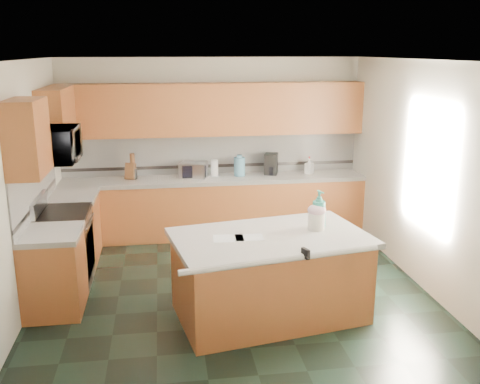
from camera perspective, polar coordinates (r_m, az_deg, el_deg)
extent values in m
plane|color=black|center=(6.58, -0.86, -10.30)|extent=(4.60, 4.60, 0.00)
plane|color=white|center=(5.95, -0.96, 13.90)|extent=(4.60, 4.60, 0.00)
cube|color=silver|center=(8.39, -2.99, 4.93)|extent=(4.60, 0.04, 2.70)
cube|color=silver|center=(3.95, 3.53, -6.80)|extent=(4.60, 0.04, 2.70)
cube|color=silver|center=(6.28, -22.41, 0.36)|extent=(0.04, 4.60, 2.70)
cube|color=silver|center=(6.82, 18.80, 1.80)|extent=(0.04, 4.60, 2.70)
cube|color=#5F3017|center=(8.29, -2.69, -1.73)|extent=(4.60, 0.60, 0.86)
cube|color=white|center=(8.17, -2.73, 1.36)|extent=(4.60, 0.64, 0.06)
cube|color=#5F3017|center=(8.12, -2.92, 8.81)|extent=(4.60, 0.33, 0.78)
cube|color=silver|center=(8.38, -2.96, 4.12)|extent=(4.60, 0.02, 0.63)
cube|color=black|center=(8.41, -2.94, 2.81)|extent=(4.60, 0.01, 0.05)
cube|color=#5F3017|center=(7.68, -17.19, -3.79)|extent=(0.60, 0.82, 0.86)
cube|color=white|center=(7.55, -17.46, -0.48)|extent=(0.64, 0.82, 0.06)
cube|color=#5F3017|center=(6.27, -19.22, -8.25)|extent=(0.60, 0.72, 0.86)
cube|color=white|center=(6.11, -19.58, -4.27)|extent=(0.64, 0.72, 0.06)
cube|color=silver|center=(6.81, -20.99, 0.59)|extent=(0.02, 2.30, 0.63)
cube|color=black|center=(6.86, -20.79, -0.98)|extent=(0.01, 2.30, 0.05)
cube|color=#5F3017|center=(7.50, -18.96, 7.51)|extent=(0.33, 1.09, 0.78)
cube|color=#5F3017|center=(5.89, -21.77, 5.40)|extent=(0.33, 0.72, 0.78)
cube|color=#B7B7BC|center=(6.94, -18.14, -5.79)|extent=(0.60, 0.76, 0.88)
cube|color=black|center=(6.91, -15.73, -6.04)|extent=(0.02, 0.68, 0.55)
cube|color=black|center=(6.79, -18.45, -2.15)|extent=(0.62, 0.78, 0.04)
cylinder|color=#B7B7BC|center=(6.78, -15.70, -3.04)|extent=(0.02, 0.66, 0.02)
cube|color=#B7B7BC|center=(6.81, -20.68, -1.25)|extent=(0.06, 0.76, 0.18)
imported|color=#B7B7BC|center=(6.61, -19.04, 4.76)|extent=(0.50, 0.73, 0.41)
cube|color=#5F3017|center=(5.82, 3.20, -9.18)|extent=(2.09, 1.42, 0.86)
cube|color=white|center=(5.65, 3.27, -4.92)|extent=(2.21, 1.54, 0.06)
cylinder|color=white|center=(5.11, 4.63, -7.19)|extent=(2.00, 0.42, 0.06)
cylinder|color=white|center=(5.84, 8.15, -3.09)|extent=(0.23, 0.23, 0.19)
ellipsoid|color=beige|center=(5.81, 8.20, -1.93)|extent=(0.20, 0.20, 0.12)
cylinder|color=tan|center=(5.79, 8.21, -1.51)|extent=(0.06, 0.02, 0.02)
sphere|color=tan|center=(5.78, 7.90, -1.53)|extent=(0.03, 0.03, 0.03)
sphere|color=tan|center=(5.80, 8.52, -1.50)|extent=(0.03, 0.03, 0.03)
imported|color=teal|center=(5.84, 8.41, -1.89)|extent=(0.20, 0.20, 0.43)
cube|color=white|center=(5.57, 0.98, -4.86)|extent=(0.30, 0.23, 0.00)
cube|color=white|center=(5.54, -1.24, -4.97)|extent=(0.33, 0.26, 0.00)
cube|color=black|center=(5.16, 7.01, -6.53)|extent=(0.07, 0.11, 0.10)
cylinder|color=black|center=(5.11, 7.19, -7.00)|extent=(0.02, 0.08, 0.02)
cube|color=#472814|center=(8.16, -11.61, 2.17)|extent=(0.18, 0.21, 0.27)
cylinder|color=black|center=(8.20, -11.35, 1.92)|extent=(0.13, 0.13, 0.16)
cylinder|color=#472814|center=(8.16, -11.42, 3.25)|extent=(0.07, 0.07, 0.23)
cube|color=#B7B7BC|center=(8.16, -4.98, 2.35)|extent=(0.46, 0.38, 0.23)
cube|color=black|center=(8.04, -4.93, 2.16)|extent=(0.35, 0.01, 0.19)
cylinder|color=white|center=(8.23, -2.74, 2.58)|extent=(0.11, 0.11, 0.25)
cylinder|color=#B7B7BC|center=(8.26, -2.73, 1.78)|extent=(0.17, 0.17, 0.01)
cylinder|color=teal|center=(8.24, -0.06, 2.72)|extent=(0.17, 0.17, 0.28)
cylinder|color=teal|center=(8.20, -0.06, 3.83)|extent=(0.08, 0.08, 0.04)
cube|color=black|center=(8.34, 3.33, 3.01)|extent=(0.25, 0.27, 0.33)
cylinder|color=black|center=(8.31, 3.39, 2.28)|extent=(0.14, 0.14, 0.14)
imported|color=white|center=(8.46, 7.38, 2.77)|extent=(0.15, 0.15, 0.24)
cylinder|color=red|center=(8.43, 7.41, 3.66)|extent=(0.02, 0.02, 0.03)
cube|color=white|center=(6.61, 19.45, 2.66)|extent=(0.02, 1.40, 1.10)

